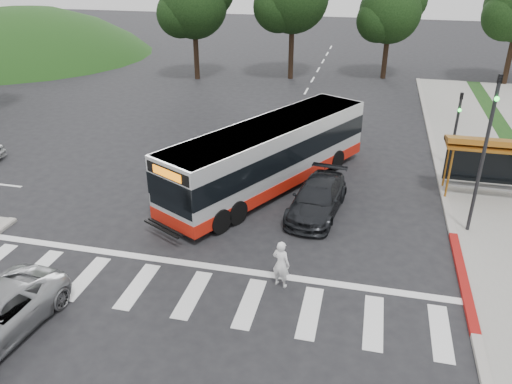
% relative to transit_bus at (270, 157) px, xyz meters
% --- Properties ---
extents(ground, '(140.00, 140.00, 0.00)m').
position_rel_transit_bus_xyz_m(ground, '(-0.80, -3.83, -1.59)').
color(ground, black).
rests_on(ground, ground).
extents(sidewalk_east, '(4.00, 40.00, 0.12)m').
position_rel_transit_bus_xyz_m(sidewalk_east, '(10.20, 4.17, -1.53)').
color(sidewalk_east, gray).
rests_on(sidewalk_east, ground).
extents(curb_east, '(0.30, 40.00, 0.15)m').
position_rel_transit_bus_xyz_m(curb_east, '(8.20, 4.17, -1.51)').
color(curb_east, '#9E9991').
rests_on(curb_east, ground).
extents(curb_east_red, '(0.32, 6.00, 0.15)m').
position_rel_transit_bus_xyz_m(curb_east_red, '(8.20, -5.83, -1.51)').
color(curb_east_red, maroon).
rests_on(curb_east_red, ground).
extents(hillside_nw, '(44.00, 44.00, 10.00)m').
position_rel_transit_bus_xyz_m(hillside_nw, '(-32.80, 26.17, -1.59)').
color(hillside_nw, '#143812').
rests_on(hillside_nw, ground).
extents(crosswalk_ladder, '(18.00, 2.60, 0.01)m').
position_rel_transit_bus_xyz_m(crosswalk_ladder, '(-0.80, -8.83, -1.58)').
color(crosswalk_ladder, silver).
rests_on(crosswalk_ladder, ground).
extents(bus_shelter, '(4.20, 1.60, 2.86)m').
position_rel_transit_bus_xyz_m(bus_shelter, '(10.00, 1.27, 0.77)').
color(bus_shelter, '#9F5E1A').
rests_on(bus_shelter, sidewalk_east).
extents(traffic_signal_ne_tall, '(0.18, 0.37, 6.50)m').
position_rel_transit_bus_xyz_m(traffic_signal_ne_tall, '(8.80, -2.34, 2.29)').
color(traffic_signal_ne_tall, black).
rests_on(traffic_signal_ne_tall, ground).
extents(traffic_signal_ne_short, '(0.18, 0.37, 4.00)m').
position_rel_transit_bus_xyz_m(traffic_signal_ne_short, '(8.80, 4.66, 0.89)').
color(traffic_signal_ne_short, black).
rests_on(traffic_signal_ne_short, ground).
extents(tree_north_b, '(5.72, 5.33, 8.43)m').
position_rel_transit_bus_xyz_m(tree_north_b, '(5.27, 24.23, 4.08)').
color(tree_north_b, black).
rests_on(tree_north_b, ground).
extents(tree_north_c, '(6.16, 5.74, 9.30)m').
position_rel_transit_bus_xyz_m(tree_north_c, '(-10.72, 20.23, 4.71)').
color(tree_north_c, black).
rests_on(tree_north_c, ground).
extents(transit_bus, '(8.09, 12.09, 3.17)m').
position_rel_transit_bus_xyz_m(transit_bus, '(0.00, 0.00, 0.00)').
color(transit_bus, silver).
rests_on(transit_bus, ground).
extents(pedestrian, '(0.74, 0.61, 1.76)m').
position_rel_transit_bus_xyz_m(pedestrian, '(2.00, -7.63, -0.71)').
color(pedestrian, white).
rests_on(pedestrian, ground).
extents(dark_sedan, '(2.54, 5.04, 1.40)m').
position_rel_transit_bus_xyz_m(dark_sedan, '(2.56, -2.09, -0.88)').
color(dark_sedan, black).
rests_on(dark_sedan, ground).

